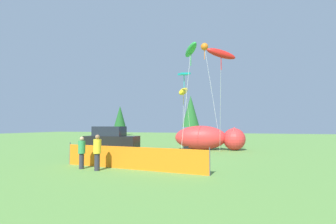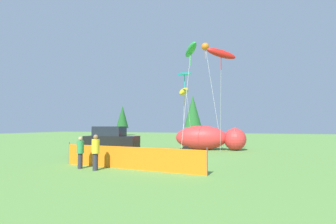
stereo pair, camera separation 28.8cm
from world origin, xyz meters
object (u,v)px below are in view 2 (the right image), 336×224
(spectator_in_grey_shirt, at_px, (80,151))
(kite_orange_flower, at_px, (205,47))
(kite_red_lizard, at_px, (221,54))
(folding_chair, at_px, (184,151))
(kite_yellow_hero, at_px, (184,91))
(kite_green_fish, at_px, (191,50))
(kite_teal_diamond, at_px, (185,75))
(parked_car, at_px, (111,141))
(spectator_in_black_shirt, at_px, (96,151))
(inflatable_cat, at_px, (209,139))

(spectator_in_grey_shirt, bearing_deg, kite_orange_flower, 74.24)
(spectator_in_grey_shirt, height_order, kite_red_lizard, kite_red_lizard)
(folding_chair, height_order, kite_yellow_hero, kite_yellow_hero)
(spectator_in_grey_shirt, relative_size, kite_green_fish, 0.19)
(kite_red_lizard, relative_size, kite_orange_flower, 0.80)
(kite_yellow_hero, bearing_deg, kite_red_lizard, -43.61)
(kite_teal_diamond, distance_m, kite_red_lizard, 4.34)
(parked_car, relative_size, kite_yellow_hero, 0.66)
(kite_teal_diamond, height_order, kite_red_lizard, kite_red_lizard)
(parked_car, relative_size, kite_teal_diamond, 0.59)
(folding_chair, distance_m, spectator_in_black_shirt, 6.69)
(folding_chair, xyz_separation_m, kite_yellow_hero, (-2.02, 7.18, 5.11))
(parked_car, bearing_deg, spectator_in_grey_shirt, -79.87)
(parked_car, distance_m, kite_orange_flower, 13.69)
(spectator_in_grey_shirt, relative_size, spectator_in_black_shirt, 0.93)
(spectator_in_black_shirt, distance_m, kite_yellow_hero, 13.95)
(kite_red_lizard, bearing_deg, kite_yellow_hero, 136.39)
(kite_yellow_hero, bearing_deg, spectator_in_black_shirt, -94.59)
(spectator_in_grey_shirt, height_order, kite_orange_flower, kite_orange_flower)
(kite_red_lizard, bearing_deg, spectator_in_black_shirt, -119.76)
(kite_teal_diamond, bearing_deg, spectator_in_black_shirt, -98.14)
(spectator_in_grey_shirt, height_order, kite_yellow_hero, kite_yellow_hero)
(spectator_in_black_shirt, distance_m, kite_red_lizard, 12.62)
(folding_chair, relative_size, kite_orange_flower, 0.08)
(folding_chair, height_order, kite_red_lizard, kite_red_lizard)
(kite_orange_flower, bearing_deg, spectator_in_black_shirt, -101.43)
(spectator_in_grey_shirt, distance_m, kite_orange_flower, 17.52)
(parked_car, xyz_separation_m, inflatable_cat, (6.24, 7.03, -0.04))
(spectator_in_black_shirt, bearing_deg, spectator_in_grey_shirt, 169.35)
(inflatable_cat, relative_size, kite_teal_diamond, 0.93)
(parked_car, distance_m, kite_red_lizard, 11.00)
(folding_chair, relative_size, spectator_in_black_shirt, 0.48)
(inflatable_cat, distance_m, kite_yellow_hero, 5.18)
(spectator_in_black_shirt, bearing_deg, inflatable_cat, 75.27)
(spectator_in_grey_shirt, bearing_deg, kite_red_lizard, 54.68)
(parked_car, bearing_deg, folding_chair, -7.38)
(parked_car, bearing_deg, kite_red_lizard, 14.94)
(kite_yellow_hero, relative_size, kite_green_fish, 0.71)
(inflatable_cat, distance_m, kite_green_fish, 8.54)
(spectator_in_grey_shirt, bearing_deg, kite_yellow_hero, 80.52)
(spectator_in_grey_shirt, distance_m, kite_yellow_hero, 13.90)
(inflatable_cat, height_order, kite_red_lizard, kite_red_lizard)
(spectator_in_black_shirt, height_order, kite_red_lizard, kite_red_lizard)
(spectator_in_black_shirt, bearing_deg, kite_red_lizard, 60.24)
(folding_chair, height_order, kite_orange_flower, kite_orange_flower)
(spectator_in_grey_shirt, xyz_separation_m, kite_orange_flower, (4.03, 14.28, 9.32))
(inflatable_cat, bearing_deg, kite_teal_diamond, -142.26)
(parked_car, xyz_separation_m, spectator_in_black_shirt, (2.79, -6.07, -0.08))
(kite_red_lizard, bearing_deg, parked_car, -159.09)
(kite_yellow_hero, distance_m, kite_orange_flower, 5.16)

